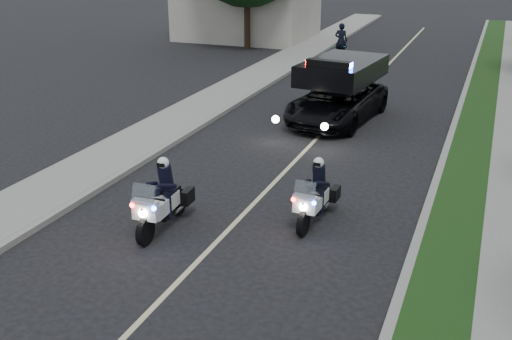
{
  "coord_description": "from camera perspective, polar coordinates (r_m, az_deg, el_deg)",
  "views": [
    {
      "loc": [
        5.19,
        -10.76,
        6.32
      ],
      "look_at": [
        0.14,
        1.97,
        1.0
      ],
      "focal_mm": 42.85,
      "sensor_mm": 36.0,
      "label": 1
    }
  ],
  "objects": [
    {
      "name": "sidewalk_left",
      "position": [
        24.04,
        -4.81,
        6.1
      ],
      "size": [
        2.0,
        60.0,
        0.16
      ],
      "primitive_type": "cube",
      "color": "gray",
      "rests_on": "ground"
    },
    {
      "name": "cyclist",
      "position": [
        32.91,
        7.84,
        9.96
      ],
      "size": [
        0.67,
        0.47,
        1.82
      ],
      "primitive_type": "imported",
      "rotation": [
        0.0,
        0.0,
        3.19
      ],
      "color": "black",
      "rests_on": "ground"
    },
    {
      "name": "police_moto_right",
      "position": [
        14.46,
        5.49,
        -4.78
      ],
      "size": [
        0.73,
        1.87,
        1.56
      ],
      "primitive_type": null,
      "rotation": [
        0.0,
        0.0,
        -0.05
      ],
      "color": "silver",
      "rests_on": "ground"
    },
    {
      "name": "police_suv",
      "position": [
        22.31,
        7.51,
        4.59
      ],
      "size": [
        2.99,
        5.44,
        2.52
      ],
      "primitive_type": "imported",
      "rotation": [
        0.0,
        0.0,
        -0.12
      ],
      "color": "black",
      "rests_on": "ground"
    },
    {
      "name": "curb_left",
      "position": [
        23.58,
        -2.4,
        5.85
      ],
      "size": [
        0.2,
        60.0,
        0.15
      ],
      "primitive_type": "cube",
      "color": "gray",
      "rests_on": "ground"
    },
    {
      "name": "curb_right",
      "position": [
        21.7,
        17.85,
        3.46
      ],
      "size": [
        0.2,
        60.0,
        0.15
      ],
      "primitive_type": "cube",
      "color": "gray",
      "rests_on": "ground"
    },
    {
      "name": "lane_marking",
      "position": [
        22.31,
        7.31,
        4.61
      ],
      "size": [
        0.12,
        50.0,
        0.01
      ],
      "primitive_type": "cube",
      "color": "#BFB78C",
      "rests_on": "ground"
    },
    {
      "name": "ground",
      "position": [
        13.51,
        -3.67,
        -6.7
      ],
      "size": [
        120.0,
        120.0,
        0.0
      ],
      "primitive_type": "plane",
      "color": "black",
      "rests_on": "ground"
    },
    {
      "name": "grass_verge",
      "position": [
        21.68,
        19.69,
        3.22
      ],
      "size": [
        1.2,
        60.0,
        0.16
      ],
      "primitive_type": "cube",
      "color": "#193814",
      "rests_on": "ground"
    },
    {
      "name": "tree_left_near",
      "position": [
        36.66,
        -0.81,
        11.3
      ],
      "size": [
        8.24,
        8.24,
        10.81
      ],
      "primitive_type": null,
      "rotation": [
        0.0,
        0.0,
        0.33
      ],
      "color": "#123614",
      "rests_on": "ground"
    },
    {
      "name": "bicycle",
      "position": [
        32.91,
        7.84,
        9.96
      ],
      "size": [
        0.82,
        1.82,
        0.92
      ],
      "primitive_type": "imported",
      "rotation": [
        0.0,
        0.0,
        0.12
      ],
      "color": "black",
      "rests_on": "ground"
    },
    {
      "name": "police_moto_left",
      "position": [
        14.25,
        -8.58,
        -5.36
      ],
      "size": [
        0.79,
        2.02,
        1.69
      ],
      "primitive_type": null,
      "rotation": [
        0.0,
        0.0,
        0.05
      ],
      "color": "silver",
      "rests_on": "ground"
    }
  ]
}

